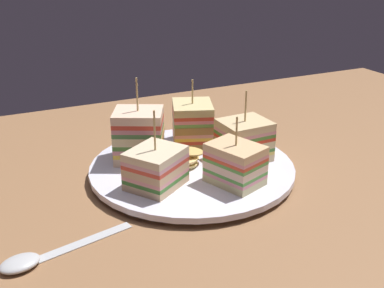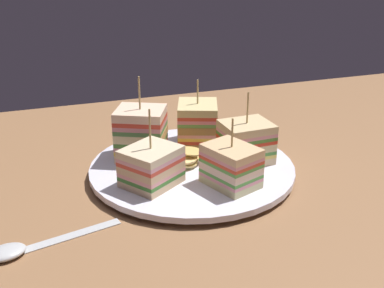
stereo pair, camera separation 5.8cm
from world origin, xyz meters
TOP-DOWN VIEW (x-y plane):
  - ground_plane at (0.00, 0.00)cm, footprint 128.49×71.83cm
  - plate at (0.00, 0.00)cm, footprint 27.15×27.15cm
  - sandwich_wedge_0 at (-2.53, 6.88)cm, footprint 6.71×7.68cm
  - sandwich_wedge_1 at (-7.25, 1.09)cm, footprint 6.62×5.75cm
  - sandwich_wedge_2 at (-3.19, -6.60)cm, footprint 7.43×7.95cm
  - sandwich_wedge_3 at (5.60, -4.74)cm, footprint 8.24×7.87cm
  - sandwich_wedge_4 at (6.44, 3.50)cm, footprint 8.39×8.14cm
  - chip_pile at (0.73, -0.77)cm, footprint 5.92×7.47cm
  - spoon at (21.96, 10.87)cm, footprint 14.15×5.11cm

SIDE VIEW (x-z plane):
  - ground_plane at x=0.00cm, z-range -1.80..0.00cm
  - spoon at x=21.96cm, z-range -0.08..0.92cm
  - plate at x=0.00cm, z-range 0.15..1.55cm
  - chip_pile at x=0.73cm, z-range 1.23..3.46cm
  - sandwich_wedge_4 at x=6.44cm, z-range -1.07..8.59cm
  - sandwich_wedge_0 at x=-2.53cm, z-range -0.40..8.19cm
  - sandwich_wedge_1 at x=-7.25cm, z-range -0.72..8.91cm
  - sandwich_wedge_2 at x=-3.19cm, z-range -0.35..9.33cm
  - sandwich_wedge_3 at x=5.60cm, z-range -0.83..10.56cm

